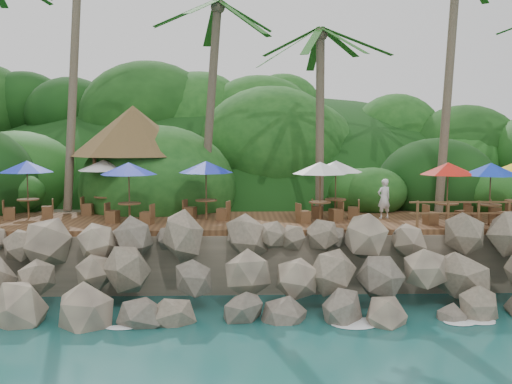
{
  "coord_description": "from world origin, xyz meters",
  "views": [
    {
      "loc": [
        -0.7,
        -17.32,
        5.71
      ],
      "look_at": [
        0.0,
        6.0,
        3.4
      ],
      "focal_mm": 42.18,
      "sensor_mm": 36.0,
      "label": 1
    }
  ],
  "objects": [
    {
      "name": "ground",
      "position": [
        0.0,
        0.0,
        0.0
      ],
      "size": [
        140.0,
        140.0,
        0.0
      ],
      "primitive_type": "plane",
      "color": "#19514F",
      "rests_on": "ground"
    },
    {
      "name": "land_base",
      "position": [
        0.0,
        16.0,
        1.05
      ],
      "size": [
        32.0,
        25.2,
        2.1
      ],
      "primitive_type": "cube",
      "color": "gray",
      "rests_on": "ground"
    },
    {
      "name": "jungle_hill",
      "position": [
        0.0,
        23.5,
        0.0
      ],
      "size": [
        44.8,
        28.0,
        15.4
      ],
      "primitive_type": "ellipsoid",
      "color": "#143811",
      "rests_on": "ground"
    },
    {
      "name": "seawall",
      "position": [
        0.0,
        2.0,
        1.15
      ],
      "size": [
        29.0,
        4.0,
        2.3
      ],
      "primitive_type": null,
      "color": "gray",
      "rests_on": "ground"
    },
    {
      "name": "terrace",
      "position": [
        0.0,
        6.0,
        2.2
      ],
      "size": [
        26.0,
        5.0,
        0.2
      ],
      "primitive_type": "cube",
      "color": "brown",
      "rests_on": "land_base"
    },
    {
      "name": "jungle_foliage",
      "position": [
        0.0,
        15.0,
        0.0
      ],
      "size": [
        44.0,
        16.0,
        12.0
      ],
      "primitive_type": null,
      "color": "#143811",
      "rests_on": "ground"
    },
    {
      "name": "foam_line",
      "position": [
        0.0,
        0.3,
        0.03
      ],
      "size": [
        25.2,
        0.8,
        0.06
      ],
      "color": "white",
      "rests_on": "ground"
    },
    {
      "name": "palapa",
      "position": [
        -5.33,
        9.5,
        5.79
      ],
      "size": [
        5.55,
        5.55,
        4.6
      ],
      "color": "brown",
      "rests_on": "ground"
    },
    {
      "name": "dining_clusters",
      "position": [
        -0.24,
        5.66,
        4.21
      ],
      "size": [
        24.07,
        5.33,
        2.31
      ],
      "color": "brown",
      "rests_on": "terrace"
    },
    {
      "name": "railing",
      "position": [
        8.97,
        3.65,
        2.91
      ],
      "size": [
        7.2,
        0.1,
        1.0
      ],
      "color": "brown",
      "rests_on": "terrace"
    },
    {
      "name": "waiter",
      "position": [
        5.1,
        6.25,
        3.1
      ],
      "size": [
        0.68,
        0.56,
        1.59
      ],
      "primitive_type": "imported",
      "rotation": [
        0.0,
        0.0,
        3.51
      ],
      "color": "silver",
      "rests_on": "terrace"
    }
  ]
}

